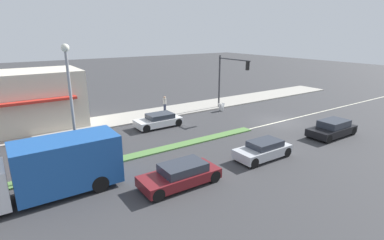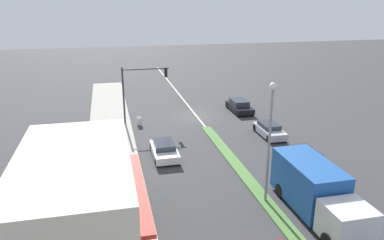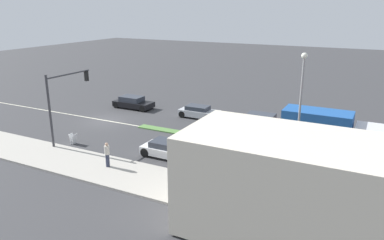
{
  "view_description": "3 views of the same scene",
  "coord_description": "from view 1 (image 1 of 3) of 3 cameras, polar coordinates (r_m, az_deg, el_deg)",
  "views": [
    {
      "loc": [
        -17.61,
        21.71,
        8.05
      ],
      "look_at": [
        0.75,
        9.28,
        1.54
      ],
      "focal_mm": 28.0,
      "sensor_mm": 36.0,
      "label": 1
    },
    {
      "loc": [
        8.98,
        36.92,
        11.95
      ],
      "look_at": [
        1.87,
        6.08,
        1.59
      ],
      "focal_mm": 35.0,
      "sensor_mm": 36.0,
      "label": 2
    },
    {
      "loc": [
        26.78,
        23.11,
        10.53
      ],
      "look_at": [
        0.4,
        9.49,
        1.5
      ],
      "focal_mm": 35.0,
      "sensor_mm": 36.0,
      "label": 3
    }
  ],
  "objects": [
    {
      "name": "pedestrian",
      "position": [
        30.74,
        -5.22,
        3.08
      ],
      "size": [
        0.34,
        0.34,
        1.71
      ],
      "color": "#282D42",
      "rests_on": "sidewalk_right"
    },
    {
      "name": "warning_aframe_sign",
      "position": [
        31.94,
        5.61,
        2.48
      ],
      "size": [
        0.45,
        0.53,
        0.84
      ],
      "color": "silver",
      "rests_on": "ground"
    },
    {
      "name": "sedan_maroon",
      "position": [
        16.58,
        -2.2,
        -10.35
      ],
      "size": [
        1.89,
        4.45,
        1.22
      ],
      "color": "maroon",
      "rests_on": "ground"
    },
    {
      "name": "traffic_signal_main",
      "position": [
        31.72,
        6.92,
        8.73
      ],
      "size": [
        4.59,
        0.34,
        5.6
      ],
      "color": "#333338",
      "rests_on": "sidewalk_right"
    },
    {
      "name": "building_corner_store",
      "position": [
        29.02,
        -30.4,
        3.17
      ],
      "size": [
        6.01,
        10.28,
        4.85
      ],
      "color": "beige",
      "rests_on": "sidewalk_right"
    },
    {
      "name": "street_lamp",
      "position": [
        18.27,
        -22.17,
        4.83
      ],
      "size": [
        0.44,
        0.44,
        7.37
      ],
      "color": "gray",
      "rests_on": "median_strip"
    },
    {
      "name": "delivery_truck",
      "position": [
        16.85,
        -25.56,
        -8.35
      ],
      "size": [
        2.44,
        7.5,
        2.87
      ],
      "color": "silver",
      "rests_on": "ground"
    },
    {
      "name": "sidewalk_right",
      "position": [
        27.97,
        -26.03,
        -1.95
      ],
      "size": [
        4.0,
        73.0,
        0.12
      ],
      "primitive_type": "cube",
      "color": "#A8A399",
      "rests_on": "ground"
    },
    {
      "name": "lane_marking_center",
      "position": [
        29.08,
        16.17,
        -0.36
      ],
      "size": [
        0.16,
        60.0,
        0.01
      ],
      "primitive_type": "cube",
      "color": "beige",
      "rests_on": "ground"
    },
    {
      "name": "van_white",
      "position": [
        26.55,
        -6.38,
        -0.07
      ],
      "size": [
        1.87,
        4.03,
        1.18
      ],
      "color": "silver",
      "rests_on": "ground"
    },
    {
      "name": "ground_plane",
      "position": [
        19.71,
        -20.44,
        -8.85
      ],
      "size": [
        160.0,
        160.0,
        0.0
      ],
      "primitive_type": "plane",
      "color": "#38383A"
    },
    {
      "name": "suv_black",
      "position": [
        26.55,
        25.14,
        -1.48
      ],
      "size": [
        1.91,
        4.31,
        1.29
      ],
      "color": "black",
      "rests_on": "ground"
    },
    {
      "name": "sedan_silver",
      "position": [
        20.41,
        13.38,
        -5.54
      ],
      "size": [
        1.72,
        3.96,
        1.2
      ],
      "color": "#B7BABF",
      "rests_on": "ground"
    }
  ]
}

